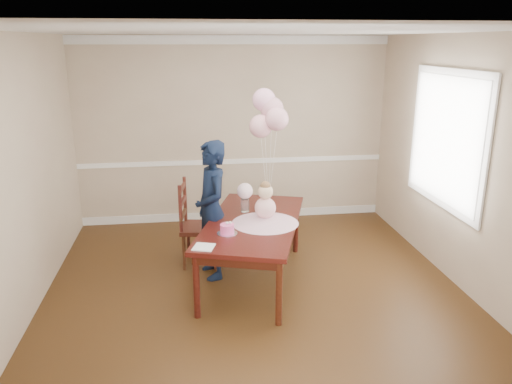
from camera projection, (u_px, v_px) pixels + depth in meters
name	position (u px, v px, depth m)	size (l,w,h in m)	color
floor	(257.00, 297.00, 5.30)	(4.50, 5.00, 0.00)	black
ceiling	(257.00, 31.00, 4.52)	(4.50, 5.00, 0.02)	silver
wall_back	(233.00, 131.00, 7.28)	(4.50, 0.02, 2.70)	tan
wall_front	(326.00, 300.00, 2.54)	(4.50, 0.02, 2.70)	tan
wall_left	(17.00, 183.00, 4.61)	(0.02, 5.00, 2.70)	tan
wall_right	(470.00, 167.00, 5.20)	(0.02, 5.00, 2.70)	tan
chair_rail_trim	(234.00, 161.00, 7.40)	(4.50, 0.02, 0.07)	white
crown_molding	(232.00, 40.00, 6.90)	(4.50, 0.02, 0.12)	silver
baseboard_trim	(235.00, 215.00, 7.64)	(4.50, 0.02, 0.12)	silver
window_frame	(447.00, 139.00, 5.62)	(0.02, 1.66, 1.56)	white
window_blinds	(445.00, 140.00, 5.61)	(0.01, 1.50, 1.40)	white
dining_table_top	(253.00, 223.00, 5.49)	(0.96, 1.92, 0.05)	black
table_apron	(253.00, 229.00, 5.51)	(0.86, 1.82, 0.10)	black
table_leg_fl	(196.00, 286.00, 4.83)	(0.07, 0.07, 0.67)	black
table_leg_fr	(279.00, 293.00, 4.70)	(0.07, 0.07, 0.67)	black
table_leg_bl	(234.00, 223.00, 6.49)	(0.07, 0.07, 0.67)	black
table_leg_br	(296.00, 227.00, 6.37)	(0.07, 0.07, 0.67)	black
baby_skirt	(265.00, 219.00, 5.40)	(0.73, 0.73, 0.10)	#DAA0B8
baby_torso	(265.00, 208.00, 5.37)	(0.23, 0.23, 0.23)	#FC9FC9
baby_head	(265.00, 192.00, 5.32)	(0.16, 0.16, 0.16)	beige
baby_hair	(265.00, 186.00, 5.30)	(0.12, 0.12, 0.12)	brown
cake_platter	(227.00, 233.00, 5.11)	(0.21, 0.21, 0.01)	silver
birthday_cake	(227.00, 229.00, 5.09)	(0.14, 0.14, 0.10)	#E54898
cake_flower_a	(227.00, 223.00, 5.08)	(0.03, 0.03, 0.03)	white
cake_flower_b	(230.00, 223.00, 5.09)	(0.03, 0.03, 0.03)	white
rose_vase_near	(245.00, 205.00, 5.76)	(0.10, 0.10, 0.15)	white
roses_near	(245.00, 191.00, 5.71)	(0.18, 0.18, 0.18)	#F5CDD3
napkin	(204.00, 247.00, 4.77)	(0.19, 0.19, 0.01)	white
balloon_weight	(268.00, 205.00, 5.97)	(0.04, 0.04, 0.02)	silver
balloon_a	(261.00, 126.00, 5.71)	(0.27, 0.27, 0.27)	#FFB4C2
balloon_b	(277.00, 119.00, 5.60)	(0.27, 0.27, 0.27)	#F6AEC3
balloon_c	(272.00, 109.00, 5.72)	(0.27, 0.27, 0.27)	#DD9CB0
balloon_d	(264.00, 100.00, 5.73)	(0.27, 0.27, 0.27)	#FCB3DA
balloon_ribbon_a	(265.00, 173.00, 5.86)	(0.00, 0.00, 0.81)	white
balloon_ribbon_b	(272.00, 170.00, 5.80)	(0.00, 0.00, 0.90)	white
balloon_ribbon_c	(270.00, 164.00, 5.86)	(0.00, 0.00, 1.00)	silver
balloon_ribbon_d	(266.00, 160.00, 5.87)	(0.00, 0.00, 1.09)	white
dining_chair_seat	(201.00, 228.00, 5.99)	(0.45, 0.45, 0.05)	#37150F
chair_leg_fl	(184.00, 253.00, 5.88)	(0.04, 0.04, 0.44)	#371B0F
chair_leg_fr	(215.00, 253.00, 5.88)	(0.04, 0.04, 0.44)	#3C1910
chair_leg_bl	(188.00, 241.00, 6.24)	(0.04, 0.04, 0.44)	black
chair_leg_br	(218.00, 241.00, 6.23)	(0.04, 0.04, 0.44)	#3C1310
chair_back_post_l	(180.00, 209.00, 5.73)	(0.04, 0.04, 0.57)	#3A1310
chair_back_post_r	(185.00, 200.00, 6.08)	(0.04, 0.04, 0.57)	#3E1710
chair_slat_low	(183.00, 214.00, 5.94)	(0.03, 0.41, 0.05)	#351B0E
chair_slat_mid	(183.00, 201.00, 5.89)	(0.03, 0.41, 0.05)	#3A140F
chair_slat_top	(182.00, 188.00, 5.84)	(0.03, 0.41, 0.05)	#3C1810
woman	(212.00, 210.00, 5.60)	(0.58, 0.38, 1.58)	black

